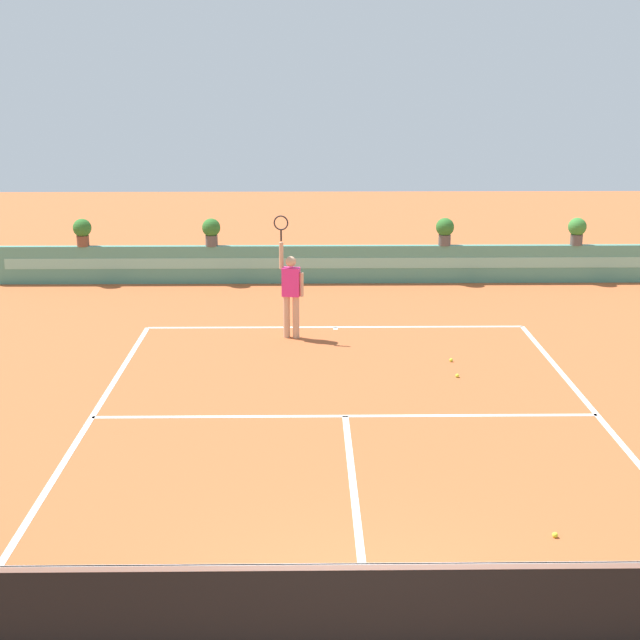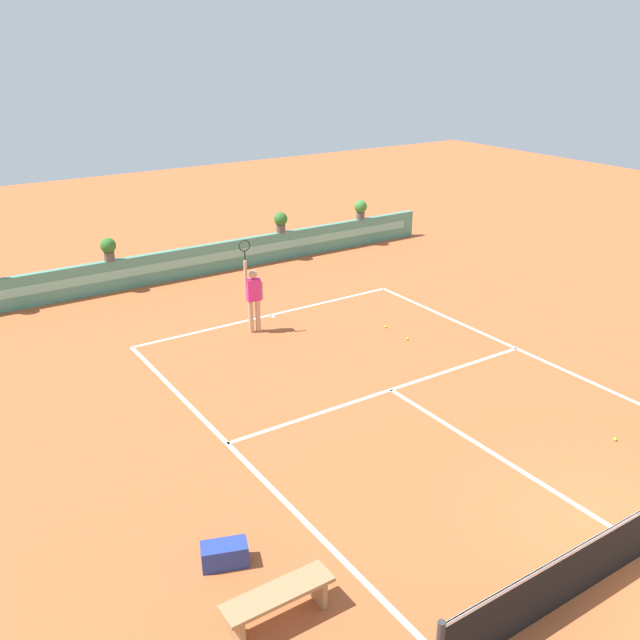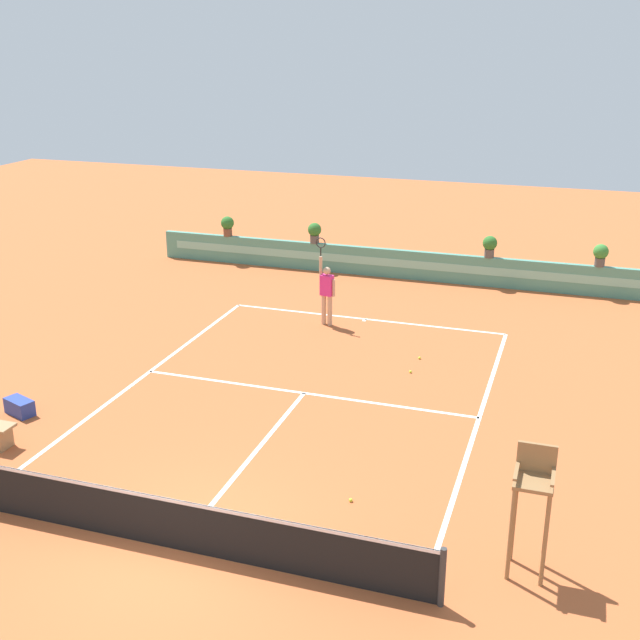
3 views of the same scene
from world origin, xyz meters
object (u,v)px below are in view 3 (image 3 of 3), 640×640
object	(u,v)px
tennis_ball_mid_court	(410,372)
potted_plant_far_left	(227,225)
tennis_ball_by_sideline	(419,358)
tennis_player	(327,290)
gear_bag	(20,407)
tennis_ball_near_baseline	(351,500)
potted_plant_right	(490,245)
potted_plant_left	(315,232)
umpire_chair	(533,496)
potted_plant_far_right	(601,254)

from	to	relation	value
tennis_ball_mid_court	potted_plant_far_left	size ratio (longest dim) A/B	0.09
tennis_ball_by_sideline	tennis_player	bearing A→B (deg)	150.67
gear_bag	tennis_ball_near_baseline	world-z (taller)	gear_bag
tennis_player	potted_plant_right	world-z (taller)	tennis_player
potted_plant_left	potted_plant_far_left	bearing A→B (deg)	180.00
tennis_ball_mid_court	potted_plant_left	bearing A→B (deg)	123.24
tennis_ball_by_sideline	potted_plant_far_left	xyz separation A→B (m)	(-8.65, 7.05, 1.38)
tennis_ball_near_baseline	tennis_ball_mid_court	distance (m)	6.11
tennis_ball_near_baseline	tennis_ball_mid_court	size ratio (longest dim) A/B	1.00
umpire_chair	tennis_ball_by_sideline	xyz separation A→B (m)	(-3.37, 8.07, -1.31)
tennis_ball_by_sideline	tennis_ball_mid_court	bearing A→B (deg)	-91.80
tennis_ball_mid_court	potted_plant_right	bearing A→B (deg)	83.79
gear_bag	tennis_ball_mid_court	bearing A→B (deg)	32.77
tennis_ball_near_baseline	tennis_ball_by_sideline	bearing A→B (deg)	91.58
tennis_ball_mid_court	potted_plant_far_right	distance (m)	9.23
potted_plant_right	potted_plant_far_left	bearing A→B (deg)	180.00
tennis_ball_by_sideline	potted_plant_far_left	bearing A→B (deg)	140.79
tennis_ball_by_sideline	potted_plant_right	xyz separation A→B (m)	(0.84, 7.05, 1.38)
potted_plant_far_left	potted_plant_right	bearing A→B (deg)	0.00
tennis_player	potted_plant_far_right	bearing A→B (deg)	35.46
gear_bag	tennis_player	distance (m)	9.08
umpire_chair	tennis_ball_by_sideline	distance (m)	8.84
tennis_ball_mid_court	potted_plant_left	size ratio (longest dim) A/B	0.09
umpire_chair	gear_bag	xyz separation A→B (m)	(-11.19, 2.10, -1.16)
tennis_ball_mid_court	potted_plant_right	world-z (taller)	potted_plant_right
umpire_chair	tennis_player	bearing A→B (deg)	123.45
tennis_player	tennis_ball_near_baseline	distance (m)	9.47
tennis_ball_near_baseline	potted_plant_left	world-z (taller)	potted_plant_left
umpire_chair	potted_plant_far_left	world-z (taller)	umpire_chair
tennis_ball_near_baseline	potted_plant_left	distance (m)	15.21
potted_plant_right	potted_plant_far_right	xyz separation A→B (m)	(3.49, 0.00, 0.00)
gear_bag	potted_plant_far_left	xyz separation A→B (m)	(-0.83, 13.03, 1.23)
umpire_chair	tennis_player	xyz separation A→B (m)	(-6.49, 9.82, -0.29)
tennis_player	tennis_ball_near_baseline	bearing A→B (deg)	-69.41
tennis_ball_near_baseline	potted_plant_right	xyz separation A→B (m)	(0.65, 14.12, 1.38)
potted_plant_right	potted_plant_left	world-z (taller)	same
tennis_ball_by_sideline	potted_plant_left	world-z (taller)	potted_plant_left
gear_bag	potted_plant_right	world-z (taller)	potted_plant_right
umpire_chair	potted_plant_far_right	bearing A→B (deg)	86.38
tennis_player	potted_plant_far_right	world-z (taller)	tennis_player
gear_bag	potted_plant_far_left	world-z (taller)	potted_plant_far_left
tennis_player	potted_plant_left	bearing A→B (deg)	112.20
tennis_ball_near_baseline	potted_plant_far_right	world-z (taller)	potted_plant_far_right
gear_bag	potted_plant_far_right	xyz separation A→B (m)	(12.14, 13.03, 1.23)
umpire_chair	potted_plant_far_right	distance (m)	15.16
potted_plant_far_left	tennis_ball_mid_court	bearing A→B (deg)	-42.93
tennis_player	potted_plant_right	size ratio (longest dim) A/B	3.57
gear_bag	tennis_ball_near_baseline	distance (m)	8.08
tennis_ball_near_baseline	tennis_ball_mid_court	world-z (taller)	same
potted_plant_far_left	potted_plant_left	xyz separation A→B (m)	(3.36, 0.00, 0.00)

